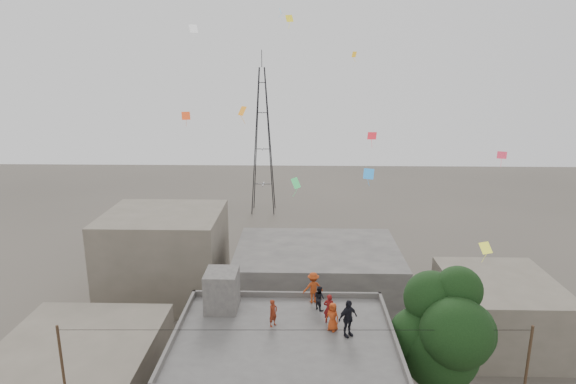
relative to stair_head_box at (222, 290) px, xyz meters
name	(u,v)px	position (x,y,z in m)	size (l,w,h in m)	color
parapet	(284,334)	(3.20, -2.60, -0.85)	(10.00, 8.00, 0.30)	#4B4846
stair_head_box	(222,290)	(0.00, 0.00, 0.00)	(1.60, 1.80, 2.00)	#4B4846
neighbor_west	(74,384)	(-7.80, -0.60, -5.10)	(8.00, 10.00, 4.00)	#625A4D
neighbor_north	(317,279)	(5.20, 11.40, -4.60)	(12.00, 9.00, 5.00)	#4B4846
neighbor_northwest	(165,255)	(-6.80, 13.40, -3.60)	(9.00, 8.00, 7.00)	#625A4D
neighbor_east	(499,311)	(17.20, 7.40, -4.90)	(7.00, 8.00, 4.40)	#625A4D
tree	(444,332)	(10.57, -2.00, -1.00)	(4.90, 4.60, 9.10)	black
transmission_tower	(263,141)	(-0.80, 37.40, 1.97)	(2.97, 2.97, 20.01)	black
person_red_adult	(329,309)	(5.29, -1.27, -0.27)	(0.54, 0.35, 1.47)	maroon
person_orange_child	(333,317)	(5.42, -1.95, -0.32)	(0.67, 0.43, 1.36)	#B03B14
person_dark_child	(319,298)	(4.88, 0.04, -0.37)	(0.61, 0.47, 1.25)	black
person_dark_adult	(348,318)	(6.07, -2.41, -0.13)	(1.02, 0.43, 1.74)	black
person_orange_adult	(313,288)	(4.59, 0.80, -0.18)	(1.06, 0.61, 1.64)	#A03712
person_red_child	(273,313)	(2.66, -1.62, -0.34)	(0.48, 0.31, 1.32)	maroon
kites	(318,109)	(4.80, 4.25, 8.62)	(21.64, 15.20, 12.88)	#DB4217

